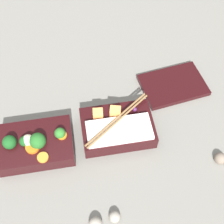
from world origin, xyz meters
The scene contains 7 objects.
ground_plane centered at (0.00, 0.00, 0.00)m, with size 3.00×3.00×0.00m, color slate.
bento_tray_vegetable centered at (-0.11, -0.02, 0.03)m, with size 0.18×0.13×0.07m.
bento_tray_rice centered at (0.10, 0.00, 0.03)m, with size 0.18×0.14×0.07m.
bento_lid centered at (0.28, 0.12, 0.01)m, with size 0.18×0.12×0.01m, color black.
pebble_0 centered at (0.34, -0.12, 0.01)m, with size 0.03×0.03×0.03m, color #7A6B5B.
pebble_1 centered at (0.05, -0.22, 0.01)m, with size 0.03×0.03×0.03m, color gray.
pebble_2 centered at (0.01, -0.22, 0.01)m, with size 0.03×0.03×0.03m, color gray.
Camera 1 is at (0.02, -0.40, 0.72)m, focal length 50.00 mm.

